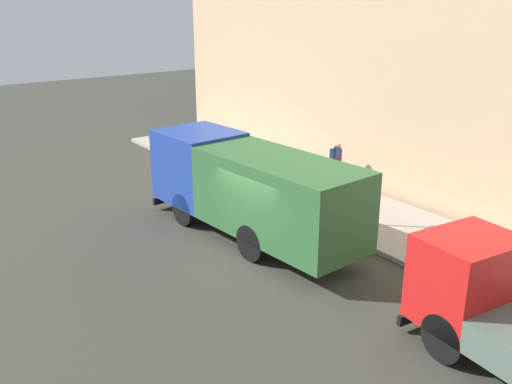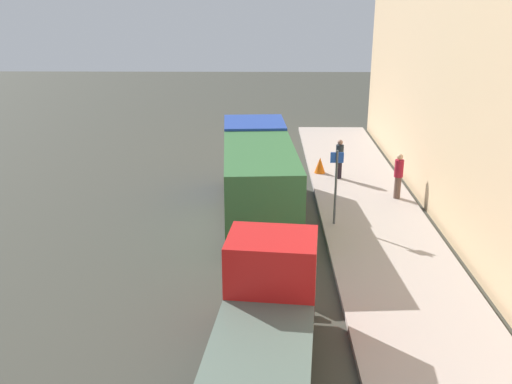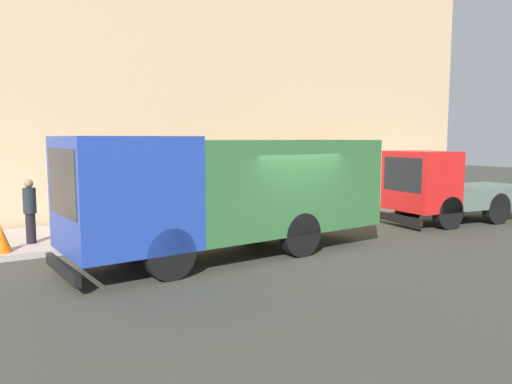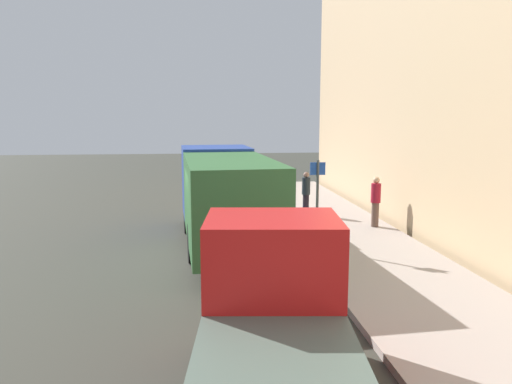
% 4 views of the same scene
% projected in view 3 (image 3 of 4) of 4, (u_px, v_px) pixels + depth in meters
% --- Properties ---
extents(ground, '(80.00, 80.00, 0.00)m').
position_uv_depth(ground, '(293.00, 255.00, 12.17)').
color(ground, '#3A3A32').
extents(sidewalk, '(3.74, 30.00, 0.16)m').
position_uv_depth(sidewalk, '(206.00, 223.00, 16.27)').
color(sidewalk, '#AFA198').
rests_on(sidewalk, ground).
extents(building_facade, '(0.50, 30.00, 12.78)m').
position_uv_depth(building_facade, '(175.00, 39.00, 17.59)').
color(building_facade, '#D3B084').
rests_on(building_facade, ground).
extents(large_utility_truck, '(2.82, 8.25, 2.92)m').
position_uv_depth(large_utility_truck, '(231.00, 189.00, 11.94)').
color(large_utility_truck, '#203FA3').
rests_on(large_utility_truck, ground).
extents(small_flatbed_truck, '(2.57, 5.41, 2.46)m').
position_uv_depth(small_flatbed_truck, '(446.00, 189.00, 16.68)').
color(small_flatbed_truck, red).
rests_on(small_flatbed_truck, ground).
extents(pedestrian_walking, '(0.47, 0.47, 1.76)m').
position_uv_depth(pedestrian_walking, '(105.00, 195.00, 15.65)').
color(pedestrian_walking, brown).
rests_on(pedestrian_walking, sidewalk).
extents(pedestrian_standing, '(0.43, 0.43, 1.68)m').
position_uv_depth(pedestrian_standing, '(30.00, 209.00, 12.74)').
color(pedestrian_standing, black).
rests_on(pedestrian_standing, sidewalk).
extents(traffic_cone_orange, '(0.48, 0.48, 0.69)m').
position_uv_depth(traffic_cone_orange, '(1.00, 238.00, 11.78)').
color(traffic_cone_orange, orange).
rests_on(traffic_cone_orange, sidewalk).
extents(street_sign_post, '(0.44, 0.08, 2.60)m').
position_uv_depth(street_sign_post, '(217.00, 178.00, 14.68)').
color(street_sign_post, '#4C5156').
rests_on(street_sign_post, sidewalk).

